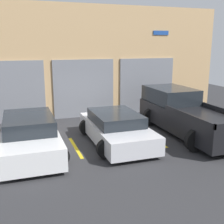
{
  "coord_description": "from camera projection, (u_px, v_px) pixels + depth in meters",
  "views": [
    {
      "loc": [
        -3.44,
        -10.94,
        3.67
      ],
      "look_at": [
        0.0,
        -0.87,
        1.1
      ],
      "focal_mm": 45.0,
      "sensor_mm": 36.0,
      "label": 1
    }
  ],
  "objects": [
    {
      "name": "parking_stripe_centre",
      "position": [
        153.0,
        138.0,
        11.24
      ],
      "size": [
        0.12,
        2.2,
        0.01
      ],
      "primitive_type": "cube",
      "color": "gold",
      "rests_on": "ground"
    },
    {
      "name": "shophouse_building",
      "position": [
        86.0,
        63.0,
        14.38
      ],
      "size": [
        14.86,
        0.68,
        5.61
      ],
      "color": "tan",
      "rests_on": "ground"
    },
    {
      "name": "parking_stripe_left",
      "position": [
        76.0,
        147.0,
        10.25
      ],
      "size": [
        0.12,
        2.2,
        0.01
      ],
      "primitive_type": "cube",
      "color": "gold",
      "rests_on": "ground"
    },
    {
      "name": "sedan_side",
      "position": [
        116.0,
        128.0,
        10.63
      ],
      "size": [
        2.28,
        4.21,
        1.17
      ],
      "color": "silver",
      "rests_on": "ground"
    },
    {
      "name": "pickup_truck",
      "position": [
        184.0,
        114.0,
        11.85
      ],
      "size": [
        2.46,
        5.53,
        1.76
      ],
      "color": "black",
      "rests_on": "ground"
    },
    {
      "name": "parking_stripe_right",
      "position": [
        218.0,
        131.0,
        12.23
      ],
      "size": [
        0.12,
        2.2,
        0.01
      ],
      "primitive_type": "cube",
      "color": "gold",
      "rests_on": "ground"
    },
    {
      "name": "sedan_white",
      "position": [
        30.0,
        136.0,
        9.63
      ],
      "size": [
        2.23,
        4.41,
        1.31
      ],
      "color": "white",
      "rests_on": "ground"
    },
    {
      "name": "ground_plane",
      "position": [
        105.0,
        132.0,
        12.01
      ],
      "size": [
        28.0,
        28.0,
        0.0
      ],
      "primitive_type": "plane",
      "color": "#2D2D30"
    }
  ]
}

